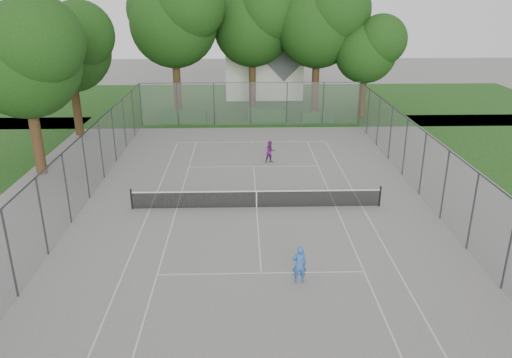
{
  "coord_description": "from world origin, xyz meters",
  "views": [
    {
      "loc": [
        -0.69,
        -23.56,
        10.52
      ],
      "look_at": [
        0.0,
        1.0,
        1.2
      ],
      "focal_mm": 35.0,
      "sensor_mm": 36.0,
      "label": 1
    }
  ],
  "objects_px": {
    "tennis_net": "(257,198)",
    "house": "(264,58)",
    "woman_player": "(270,152)",
    "girl_player": "(299,264)"
  },
  "relations": [
    {
      "from": "tennis_net",
      "to": "house",
      "type": "xyz_separation_m",
      "value": [
        1.59,
        29.32,
        3.38
      ]
    },
    {
      "from": "woman_player",
      "to": "tennis_net",
      "type": "bearing_deg",
      "value": -118.48
    },
    {
      "from": "tennis_net",
      "to": "girl_player",
      "type": "height_order",
      "value": "girl_player"
    },
    {
      "from": "tennis_net",
      "to": "house",
      "type": "relative_size",
      "value": 1.33
    },
    {
      "from": "tennis_net",
      "to": "girl_player",
      "type": "bearing_deg",
      "value": -78.57
    },
    {
      "from": "house",
      "to": "girl_player",
      "type": "distance_m",
      "value": 36.5
    },
    {
      "from": "house",
      "to": "tennis_net",
      "type": "bearing_deg",
      "value": -93.1
    },
    {
      "from": "woman_player",
      "to": "girl_player",
      "type": "bearing_deg",
      "value": -108.45
    },
    {
      "from": "tennis_net",
      "to": "house",
      "type": "distance_m",
      "value": 29.55
    },
    {
      "from": "house",
      "to": "woman_player",
      "type": "height_order",
      "value": "house"
    }
  ]
}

